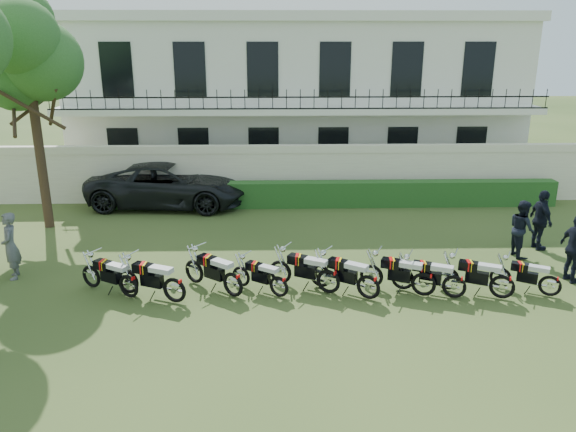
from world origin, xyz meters
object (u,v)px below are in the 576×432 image
at_px(motorcycle_4, 329,276).
at_px(officer_4, 522,229).
at_px(motorcycle_7, 455,281).
at_px(officer_5, 541,220).
at_px(motorcycle_5, 369,281).
at_px(officer_2, 576,249).
at_px(motorcycle_6, 424,279).
at_px(motorcycle_3, 279,282).
at_px(motorcycle_1, 174,284).
at_px(motorcycle_0, 128,281).
at_px(motorcycle_9, 551,281).
at_px(tree_west_near, 27,53).
at_px(suv, 168,185).
at_px(motorcycle_8, 503,281).
at_px(inspector, 11,246).
at_px(motorcycle_2, 233,279).

relative_size(motorcycle_4, officer_4, 1.06).
relative_size(motorcycle_7, officer_5, 0.94).
height_order(motorcycle_5, officer_2, officer_2).
bearing_deg(motorcycle_6, motorcycle_3, 113.70).
bearing_deg(motorcycle_5, motorcycle_4, 102.96).
distance_m(motorcycle_1, officer_2, 10.65).
distance_m(motorcycle_4, motorcycle_7, 3.19).
relative_size(motorcycle_0, motorcycle_3, 1.14).
bearing_deg(motorcycle_9, tree_west_near, 96.44).
bearing_deg(suv, motorcycle_7, -129.82).
xyz_separation_m(motorcycle_1, motorcycle_8, (8.26, 0.01, -0.02)).
relative_size(motorcycle_1, motorcycle_9, 1.22).
xyz_separation_m(motorcycle_9, suv, (-11.19, 8.52, 0.41)).
relative_size(motorcycle_4, inspector, 0.99).
xyz_separation_m(motorcycle_9, officer_4, (0.42, 2.84, 0.43)).
distance_m(motorcycle_1, officer_4, 10.39).
bearing_deg(inspector, tree_west_near, 168.72).
bearing_deg(motorcycle_8, motorcycle_3, 112.09).
xyz_separation_m(motorcycle_6, suv, (-7.95, 8.43, 0.35)).
bearing_deg(motorcycle_5, tree_west_near, 92.75).
distance_m(motorcycle_7, officer_4, 4.10).
bearing_deg(motorcycle_5, motorcycle_7, -56.35).
xyz_separation_m(tree_west_near, officer_2, (15.97, -5.09, -4.93)).
bearing_deg(motorcycle_4, motorcycle_5, -82.44).
bearing_deg(officer_4, motorcycle_5, 115.77).
distance_m(motorcycle_2, officer_2, 9.20).
distance_m(motorcycle_1, inspector, 5.02).
bearing_deg(suv, motorcycle_9, -122.60).
height_order(motorcycle_9, inspector, inspector).
height_order(motorcycle_3, motorcycle_8, motorcycle_8).
bearing_deg(motorcycle_6, inspector, 106.75).
height_order(motorcycle_4, motorcycle_9, motorcycle_4).
height_order(motorcycle_2, motorcycle_8, motorcycle_2).
distance_m(motorcycle_3, officer_2, 8.04).
bearing_deg(motorcycle_4, motorcycle_0, 119.32).
xyz_separation_m(motorcycle_4, motorcycle_9, (5.65, -0.32, -0.07)).
bearing_deg(motorcycle_0, officer_2, -56.75).
height_order(motorcycle_0, motorcycle_8, motorcycle_8).
xyz_separation_m(motorcycle_4, motorcycle_8, (4.37, -0.43, -0.01)).
bearing_deg(motorcycle_7, suv, 69.60).
bearing_deg(officer_5, motorcycle_1, 102.96).
xyz_separation_m(motorcycle_4, inspector, (-8.59, 1.27, 0.42)).
height_order(motorcycle_4, officer_5, officer_5).
distance_m(motorcycle_0, motorcycle_1, 1.25).
relative_size(motorcycle_4, motorcycle_7, 1.03).
relative_size(motorcycle_2, officer_2, 0.87).
xyz_separation_m(motorcycle_4, motorcycle_6, (2.42, -0.22, -0.01)).
bearing_deg(inspector, motorcycle_5, 60.36).
distance_m(motorcycle_9, officer_4, 2.90).
bearing_deg(motorcycle_6, officer_4, -28.63).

